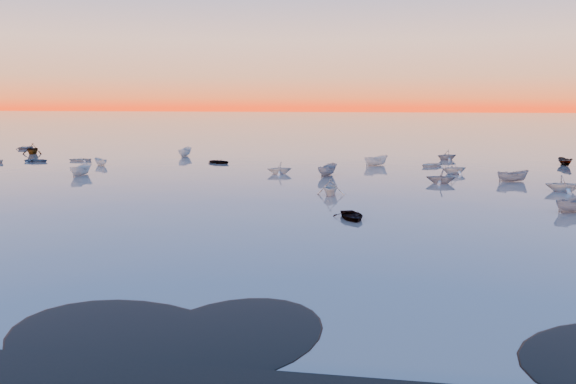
# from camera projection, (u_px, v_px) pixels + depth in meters

# --- Properties ---
(ground) EXTENTS (600.00, 600.00, 0.00)m
(ground) POSITION_uv_depth(u_px,v_px,m) (330.00, 145.00, 121.93)
(ground) COLOR slate
(ground) RESTS_ON ground
(mud_lobes) EXTENTS (140.00, 6.00, 0.07)m
(mud_lobes) POSITION_uv_depth(u_px,v_px,m) (130.00, 337.00, 23.53)
(mud_lobes) COLOR black
(mud_lobes) RESTS_ON ground
(moored_fleet) EXTENTS (124.00, 58.00, 1.20)m
(moored_fleet) POSITION_uv_depth(u_px,v_px,m) (301.00, 172.00, 76.14)
(moored_fleet) COLOR silver
(moored_fleet) RESTS_ON ground
(boat_near_center) EXTENTS (3.21, 4.07, 1.30)m
(boat_near_center) POSITION_uv_depth(u_px,v_px,m) (572.00, 212.00, 49.65)
(boat_near_center) COLOR slate
(boat_near_center) RESTS_ON ground
(boat_near_right) EXTENTS (3.78, 1.80, 1.30)m
(boat_near_right) POSITION_uv_depth(u_px,v_px,m) (331.00, 195.00, 58.39)
(boat_near_right) COLOR silver
(boat_near_right) RESTS_ON ground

